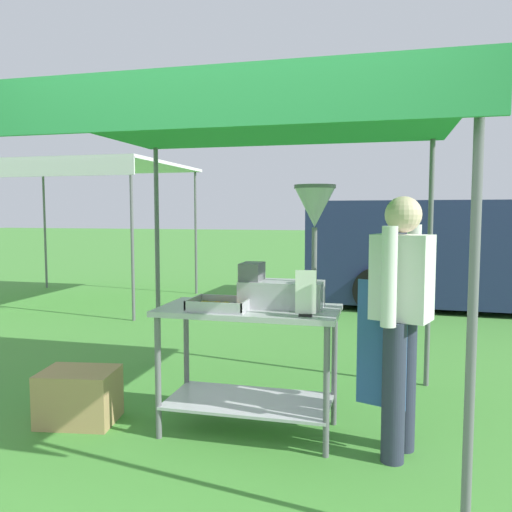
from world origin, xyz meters
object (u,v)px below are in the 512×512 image
Objects in this scene: menu_sign at (306,296)px; supply_crate at (79,396)px; vendor at (400,312)px; neighbour_tent at (77,169)px; donut_fryer at (292,260)px; donut_tray at (220,306)px; donut_cart at (249,344)px; van_navy at (494,252)px; stall_canopy at (252,126)px.

menu_sign is 1.83m from supply_crate.
neighbour_tent reaches higher than vendor.
donut_fryer is 0.79m from vendor.
donut_fryer is at bearing 20.72° from donut_tray.
van_navy reaches higher than donut_cart.
donut_tray is 0.47× the size of donut_fryer.
donut_tray is 6.11m from neighbour_tent.
supply_crate is (-1.51, -0.22, -1.00)m from donut_fryer.
neighbour_tent is at bearing 135.51° from donut_fryer.
stall_canopy is 1.24m from donut_tray.
menu_sign is at bearing -9.65° from donut_tray.
donut_cart is 1.04m from vendor.
donut_cart is 0.21× the size of van_navy.
donut_fryer is at bearing 116.38° from menu_sign.
donut_fryer is (0.28, 0.07, 0.58)m from donut_cart.
donut_fryer reaches higher than vendor.
donut_cart is at bearing 154.26° from menu_sign.
supply_crate is 6.82m from van_navy.
vendor is at bearing 7.66° from menu_sign.
donut_fryer is 0.37m from menu_sign.
van_navy is (2.74, 5.58, -0.01)m from donut_tray.
donut_tray is at bearing -48.75° from neighbour_tent.
supply_crate is (-1.65, 0.06, -0.80)m from menu_sign.
donut_tray is at bearing -149.73° from donut_cart.
neighbour_tent reaches higher than donut_tray.
donut_cart is at bearing 172.79° from vendor.
neighbour_tent is at bearing 134.62° from menu_sign.
stall_canopy is 0.47× the size of van_navy.
donut_cart is 1.31m from supply_crate.
menu_sign is 0.09× the size of neighbour_tent.
donut_cart is 2.11× the size of supply_crate.
donut_cart is 0.34m from donut_tray.
menu_sign is 6.55m from neighbour_tent.
stall_canopy is 2.24× the size of donut_cart.
menu_sign reaches higher than supply_crate.
neighbour_tent reaches higher than menu_sign.
supply_crate is 0.10× the size of van_navy.
donut_fryer is at bearing -112.94° from van_navy.
neighbour_tent is (-2.87, 4.52, 2.04)m from supply_crate.
neighbour_tent is (-4.38, 4.31, 1.03)m from donut_fryer.
stall_canopy is at bearing 11.21° from supply_crate.
donut_cart is at bearing 6.77° from supply_crate.
vendor reaches higher than menu_sign.
donut_tray is at bearing -159.28° from donut_fryer.
stall_canopy is at bearing -115.54° from van_navy.
neighbour_tent is (-3.93, 4.48, 1.34)m from donut_tray.
donut_cart is at bearing -115.14° from van_navy.
neighbour_tent is at bearing 133.13° from donut_cart.
donut_tray reaches higher than donut_cart.
menu_sign is at bearing -25.74° from donut_cart.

